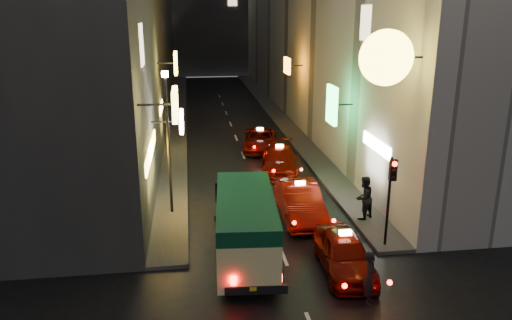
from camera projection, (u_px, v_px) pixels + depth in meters
name	position (u px, v px, depth m)	size (l,w,h in m)	color
building_left	(124.00, 7.00, 39.14)	(7.46, 52.00, 18.00)	#393734
building_right	(322.00, 7.00, 41.22)	(8.32, 52.00, 18.00)	#B7B3A8
sidewalk_left	(178.00, 117.00, 42.22)	(1.50, 52.00, 0.15)	#464441
sidewalk_right	(276.00, 114.00, 43.32)	(1.50, 52.00, 0.15)	#464441
minibus	(246.00, 221.00, 17.79)	(2.44, 5.90, 2.48)	#F8F79B
taxi_near	(344.00, 250.00, 17.28)	(2.28, 5.13, 1.77)	#630800
taxi_second	(300.00, 199.00, 21.74)	(2.37, 5.62, 1.95)	#630800
taxi_third	(279.00, 158.00, 27.98)	(2.92, 5.45, 1.82)	#630800
taxi_far	(260.00, 138.00, 32.50)	(2.68, 4.97, 1.67)	#630800
pedestrian_crossing	(370.00, 274.00, 15.35)	(0.65, 0.42, 1.98)	black
pedestrian_sidewalk	(364.00, 195.00, 21.23)	(0.81, 0.51, 2.15)	black
traffic_light	(391.00, 183.00, 18.32)	(0.26, 0.43, 3.50)	black
lamp_post	(168.00, 134.00, 21.25)	(0.28, 0.28, 6.22)	black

